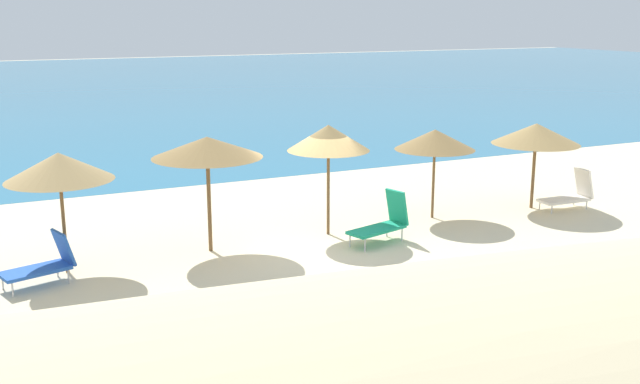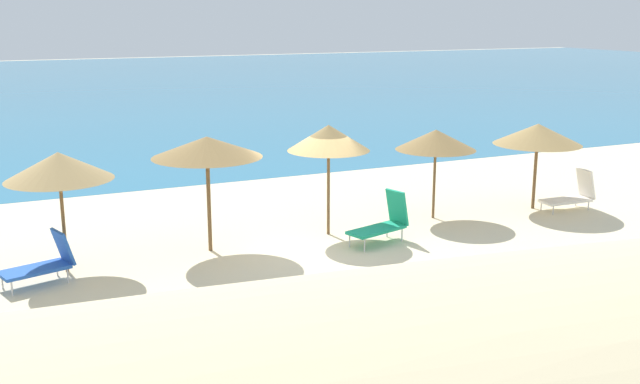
{
  "view_description": "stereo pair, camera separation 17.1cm",
  "coord_description": "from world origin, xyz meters",
  "px_view_note": "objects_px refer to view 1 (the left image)",
  "views": [
    {
      "loc": [
        -7.05,
        -15.5,
        5.43
      ],
      "look_at": [
        0.41,
        0.43,
        1.19
      ],
      "focal_mm": 41.7,
      "sensor_mm": 36.0,
      "label": 1
    },
    {
      "loc": [
        -6.9,
        -15.57,
        5.43
      ],
      "look_at": [
        0.41,
        0.43,
        1.19
      ],
      "focal_mm": 41.7,
      "sensor_mm": 36.0,
      "label": 2
    }
  ],
  "objects_px": {
    "beach_umbrella_1": "(59,167)",
    "beach_umbrella_5": "(536,134)",
    "lounge_chair_2": "(44,263)",
    "beach_umbrella_2": "(207,147)",
    "lounge_chair_3": "(570,194)",
    "beach_umbrella_4": "(435,140)",
    "beach_umbrella_3": "(328,138)",
    "lounge_chair_1": "(383,222)"
  },
  "relations": [
    {
      "from": "beach_umbrella_1",
      "to": "lounge_chair_2",
      "type": "xyz_separation_m",
      "value": [
        -0.5,
        -0.55,
        -1.87
      ]
    },
    {
      "from": "beach_umbrella_5",
      "to": "lounge_chair_3",
      "type": "xyz_separation_m",
      "value": [
        0.92,
        -0.54,
        -1.72
      ]
    },
    {
      "from": "beach_umbrella_3",
      "to": "lounge_chair_3",
      "type": "height_order",
      "value": "beach_umbrella_3"
    },
    {
      "from": "beach_umbrella_3",
      "to": "lounge_chair_3",
      "type": "xyz_separation_m",
      "value": [
        7.32,
        -0.67,
        -2.04
      ]
    },
    {
      "from": "beach_umbrella_2",
      "to": "beach_umbrella_4",
      "type": "relative_size",
      "value": 1.12
    },
    {
      "from": "beach_umbrella_1",
      "to": "beach_umbrella_3",
      "type": "relative_size",
      "value": 0.94
    },
    {
      "from": "beach_umbrella_1",
      "to": "beach_umbrella_5",
      "type": "bearing_deg",
      "value": 0.32
    },
    {
      "from": "beach_umbrella_2",
      "to": "beach_umbrella_5",
      "type": "relative_size",
      "value": 1.11
    },
    {
      "from": "beach_umbrella_2",
      "to": "lounge_chair_1",
      "type": "bearing_deg",
      "value": -15.8
    },
    {
      "from": "beach_umbrella_3",
      "to": "lounge_chair_1",
      "type": "height_order",
      "value": "beach_umbrella_3"
    },
    {
      "from": "beach_umbrella_4",
      "to": "lounge_chair_2",
      "type": "relative_size",
      "value": 1.56
    },
    {
      "from": "beach_umbrella_2",
      "to": "lounge_chair_3",
      "type": "relative_size",
      "value": 1.72
    },
    {
      "from": "beach_umbrella_4",
      "to": "lounge_chair_2",
      "type": "xyz_separation_m",
      "value": [
        -10.06,
        -0.95,
        -1.7
      ]
    },
    {
      "from": "lounge_chair_3",
      "to": "beach_umbrella_3",
      "type": "bearing_deg",
      "value": 86.47
    },
    {
      "from": "lounge_chair_2",
      "to": "beach_umbrella_3",
      "type": "bearing_deg",
      "value": -100.27
    },
    {
      "from": "beach_umbrella_3",
      "to": "lounge_chair_3",
      "type": "relative_size",
      "value": 1.76
    },
    {
      "from": "beach_umbrella_1",
      "to": "lounge_chair_3",
      "type": "xyz_separation_m",
      "value": [
        13.64,
        -0.47,
        -1.9
      ]
    },
    {
      "from": "beach_umbrella_3",
      "to": "lounge_chair_1",
      "type": "bearing_deg",
      "value": -52.37
    },
    {
      "from": "beach_umbrella_1",
      "to": "beach_umbrella_2",
      "type": "xyz_separation_m",
      "value": [
        3.23,
        0.14,
        0.14
      ]
    },
    {
      "from": "beach_umbrella_2",
      "to": "beach_umbrella_5",
      "type": "xyz_separation_m",
      "value": [
        9.49,
        -0.07,
        -0.32
      ]
    },
    {
      "from": "beach_umbrella_3",
      "to": "beach_umbrella_4",
      "type": "distance_m",
      "value": 3.27
    },
    {
      "from": "beach_umbrella_4",
      "to": "beach_umbrella_2",
      "type": "bearing_deg",
      "value": -177.74
    },
    {
      "from": "beach_umbrella_1",
      "to": "beach_umbrella_5",
      "type": "distance_m",
      "value": 12.73
    },
    {
      "from": "beach_umbrella_3",
      "to": "beach_umbrella_5",
      "type": "xyz_separation_m",
      "value": [
        6.4,
        -0.12,
        -0.32
      ]
    },
    {
      "from": "beach_umbrella_2",
      "to": "lounge_chair_1",
      "type": "distance_m",
      "value": 4.59
    },
    {
      "from": "beach_umbrella_5",
      "to": "lounge_chair_2",
      "type": "bearing_deg",
      "value": -177.29
    },
    {
      "from": "lounge_chair_2",
      "to": "lounge_chair_1",
      "type": "bearing_deg",
      "value": -109.76
    },
    {
      "from": "beach_umbrella_1",
      "to": "lounge_chair_2",
      "type": "height_order",
      "value": "beach_umbrella_1"
    },
    {
      "from": "lounge_chair_1",
      "to": "lounge_chair_3",
      "type": "bearing_deg",
      "value": -101.68
    },
    {
      "from": "beach_umbrella_3",
      "to": "beach_umbrella_5",
      "type": "height_order",
      "value": "beach_umbrella_3"
    },
    {
      "from": "beach_umbrella_1",
      "to": "beach_umbrella_2",
      "type": "relative_size",
      "value": 0.97
    },
    {
      "from": "lounge_chair_1",
      "to": "beach_umbrella_3",
      "type": "bearing_deg",
      "value": 21.34
    },
    {
      "from": "beach_umbrella_1",
      "to": "beach_umbrella_4",
      "type": "xyz_separation_m",
      "value": [
        9.57,
        0.39,
        -0.17
      ]
    },
    {
      "from": "beach_umbrella_1",
      "to": "beach_umbrella_4",
      "type": "height_order",
      "value": "beach_umbrella_1"
    },
    {
      "from": "beach_umbrella_4",
      "to": "lounge_chair_2",
      "type": "height_order",
      "value": "beach_umbrella_4"
    },
    {
      "from": "beach_umbrella_4",
      "to": "lounge_chair_3",
      "type": "xyz_separation_m",
      "value": [
        4.08,
        -0.86,
        -1.73
      ]
    },
    {
      "from": "beach_umbrella_3",
      "to": "beach_umbrella_4",
      "type": "bearing_deg",
      "value": 3.49
    },
    {
      "from": "beach_umbrella_4",
      "to": "beach_umbrella_3",
      "type": "bearing_deg",
      "value": -176.51
    },
    {
      "from": "beach_umbrella_4",
      "to": "lounge_chair_1",
      "type": "height_order",
      "value": "beach_umbrella_4"
    },
    {
      "from": "beach_umbrella_1",
      "to": "beach_umbrella_5",
      "type": "relative_size",
      "value": 1.07
    },
    {
      "from": "beach_umbrella_3",
      "to": "lounge_chair_2",
      "type": "height_order",
      "value": "beach_umbrella_3"
    },
    {
      "from": "beach_umbrella_4",
      "to": "beach_umbrella_5",
      "type": "relative_size",
      "value": 0.99
    }
  ]
}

